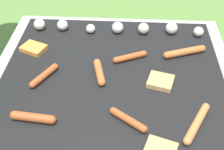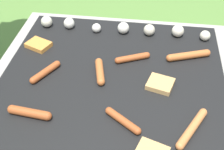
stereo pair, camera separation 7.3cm
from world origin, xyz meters
TOP-DOWN VIEW (x-y plane):
  - ground_plane at (0.00, 0.00)m, footprint 14.00×14.00m
  - grill at (0.00, 0.00)m, footprint 0.99×0.99m
  - sausage_back_center at (-0.25, -0.23)m, footprint 0.16×0.04m
  - sausage_front_left at (0.29, -0.22)m, footprint 0.11×0.18m
  - sausage_front_center at (0.07, 0.13)m, footprint 0.14×0.08m
  - sausage_mid_left at (0.07, -0.22)m, footprint 0.13×0.10m
  - sausage_mid_right at (-0.05, 0.02)m, footprint 0.06×0.15m
  - sausage_front_right at (-0.26, -0.01)m, footprint 0.09×0.14m
  - sausage_back_left at (0.30, 0.18)m, footprint 0.19×0.09m
  - bread_slice_right at (0.17, -0.33)m, footprint 0.11×0.10m
  - bread_slice_left at (0.19, -0.01)m, footprint 0.11×0.11m
  - bread_slice_center at (-0.35, 0.17)m, footprint 0.12×0.11m
  - mushroom_row at (0.00, 0.34)m, footprint 0.79×0.07m

SIDE VIEW (x-z plane):
  - ground_plane at x=0.00m, z-range 0.00..0.00m
  - grill at x=0.00m, z-range 0.00..0.36m
  - bread_slice_right at x=0.17m, z-range 0.36..0.38m
  - bread_slice_left at x=0.19m, z-range 0.36..0.38m
  - bread_slice_center at x=-0.35m, z-range 0.36..0.38m
  - sausage_mid_left at x=0.07m, z-range 0.36..0.39m
  - sausage_front_center at x=0.07m, z-range 0.36..0.39m
  - sausage_front_right at x=-0.26m, z-range 0.36..0.39m
  - sausage_front_left at x=0.29m, z-range 0.36..0.39m
  - sausage_back_left at x=0.30m, z-range 0.36..0.39m
  - sausage_mid_right at x=-0.05m, z-range 0.36..0.39m
  - sausage_back_center at x=-0.25m, z-range 0.36..0.39m
  - mushroom_row at x=0.00m, z-range 0.36..0.42m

